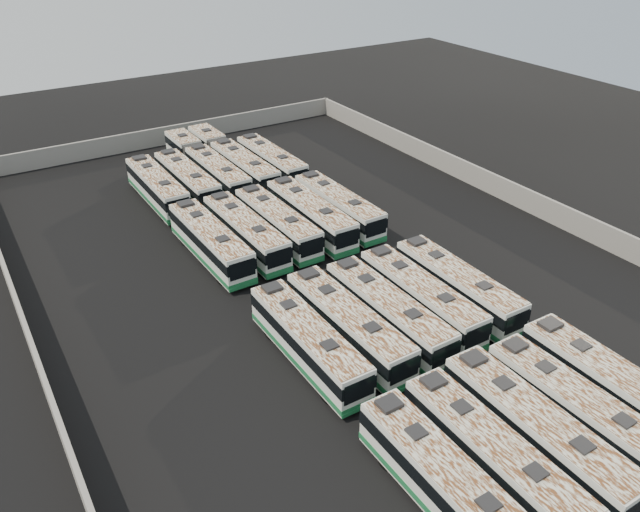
{
  "coord_description": "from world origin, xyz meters",
  "views": [
    {
      "loc": [
        -23.33,
        -35.48,
        26.48
      ],
      "look_at": [
        -0.69,
        0.86,
        1.6
      ],
      "focal_mm": 35.0,
      "sensor_mm": 36.0,
      "label": 1
    }
  ],
  "objects": [
    {
      "name": "bus_back_far_right",
      "position": [
        5.44,
        20.58,
        1.66
      ],
      "size": [
        2.57,
        11.58,
        3.25
      ],
      "rotation": [
        0.0,
        0.0,
        0.01
      ],
      "color": "silver",
      "rests_on": "ground"
    },
    {
      "name": "bus_front_right",
      "position": [
        2.32,
        -21.35,
        1.65
      ],
      "size": [
        2.6,
        11.52,
        3.24
      ],
      "rotation": [
        0.0,
        0.0,
        0.01
      ],
      "color": "silver",
      "rests_on": "ground"
    },
    {
      "name": "bus_midfront_right",
      "position": [
        2.22,
        -7.98,
        1.66
      ],
      "size": [
        2.5,
        11.54,
        3.25
      ],
      "rotation": [
        0.0,
        0.0,
        -0.01
      ],
      "color": "silver",
      "rests_on": "ground"
    },
    {
      "name": "ground",
      "position": [
        0.0,
        0.0,
        0.0
      ],
      "size": [
        140.0,
        140.0,
        0.0
      ],
      "primitive_type": "plane",
      "color": "black",
      "rests_on": "ground"
    },
    {
      "name": "bus_back_right",
      "position": [
        2.18,
        23.59,
        1.67
      ],
      "size": [
        2.68,
        18.06,
        3.27
      ],
      "rotation": [
        0.0,
        0.0,
        0.01
      ],
      "color": "silver",
      "rests_on": "ground"
    },
    {
      "name": "bus_midback_right",
      "position": [
        2.35,
        7.36,
        1.72
      ],
      "size": [
        2.61,
        11.94,
        3.36
      ],
      "rotation": [
        0.0,
        0.0,
        -0.01
      ],
      "color": "silver",
      "rests_on": "ground"
    },
    {
      "name": "bus_midfront_far_right",
      "position": [
        5.48,
        -8.25,
        1.66
      ],
      "size": [
        2.51,
        11.56,
        3.25
      ],
      "rotation": [
        0.0,
        0.0,
        -0.01
      ],
      "color": "silver",
      "rests_on": "ground"
    },
    {
      "name": "bus_midback_left",
      "position": [
        -3.99,
        7.52,
        1.68
      ],
      "size": [
        2.66,
        11.73,
        3.29
      ],
      "rotation": [
        0.0,
        0.0,
        0.02
      ],
      "color": "silver",
      "rests_on": "ground"
    },
    {
      "name": "perimeter_wall",
      "position": [
        0.0,
        0.0,
        1.1
      ],
      "size": [
        45.2,
        73.2,
        2.2
      ],
      "color": "gray",
      "rests_on": "ground"
    },
    {
      "name": "bus_midback_far_left",
      "position": [
        -7.2,
        7.51,
        1.7
      ],
      "size": [
        2.68,
        11.85,
        3.33
      ],
      "rotation": [
        0.0,
        0.0,
        0.02
      ],
      "color": "silver",
      "rests_on": "ground"
    },
    {
      "name": "bus_back_center",
      "position": [
        -0.82,
        23.62,
        1.65
      ],
      "size": [
        2.47,
        17.78,
        3.22
      ],
      "rotation": [
        0.0,
        0.0,
        0.0
      ],
      "color": "silver",
      "rests_on": "ground"
    },
    {
      "name": "bus_midfront_center",
      "position": [
        -0.91,
        -8.25,
        1.68
      ],
      "size": [
        2.6,
        11.7,
        3.29
      ],
      "rotation": [
        0.0,
        0.0,
        0.01
      ],
      "color": "silver",
      "rests_on": "ground"
    },
    {
      "name": "bus_back_far_left",
      "position": [
        -7.22,
        20.49,
        1.68
      ],
      "size": [
        2.51,
        11.68,
        3.29
      ],
      "rotation": [
        0.0,
        0.0,
        0.0
      ],
      "color": "silver",
      "rests_on": "ground"
    },
    {
      "name": "bus_front_far_right",
      "position": [
        5.52,
        -21.27,
        1.71
      ],
      "size": [
        2.62,
        11.87,
        3.34
      ],
      "rotation": [
        0.0,
        0.0,
        -0.01
      ],
      "color": "silver",
      "rests_on": "ground"
    },
    {
      "name": "bus_midfront_far_left",
      "position": [
        -7.17,
        -8.1,
        1.66
      ],
      "size": [
        2.47,
        11.53,
        3.25
      ],
      "rotation": [
        0.0,
        0.0,
        -0.0
      ],
      "color": "silver",
      "rests_on": "ground"
    },
    {
      "name": "bus_midback_center",
      "position": [
        -0.89,
        7.6,
        1.66
      ],
      "size": [
        2.57,
        11.56,
        3.25
      ],
      "rotation": [
        0.0,
        0.0,
        0.01
      ],
      "color": "silver",
      "rests_on": "ground"
    },
    {
      "name": "bus_back_left",
      "position": [
        -4.07,
        20.61,
        1.68
      ],
      "size": [
        2.61,
        11.69,
        3.28
      ],
      "rotation": [
        0.0,
        0.0,
        0.01
      ],
      "color": "silver",
      "rests_on": "ground"
    },
    {
      "name": "bus_midback_far_right",
      "position": [
        5.48,
        7.57,
        1.67
      ],
      "size": [
        2.58,
        11.59,
        3.26
      ],
      "rotation": [
        0.0,
        0.0,
        0.01
      ],
      "color": "silver",
      "rests_on": "ground"
    },
    {
      "name": "bus_front_center",
      "position": [
        -0.94,
        -21.27,
        1.73
      ],
      "size": [
        2.69,
        12.01,
        3.38
      ],
      "rotation": [
        0.0,
        0.0,
        -0.01
      ],
      "color": "silver",
      "rests_on": "ground"
    },
    {
      "name": "bus_front_left",
      "position": [
        -4.07,
        -21.22,
        1.66
      ],
      "size": [
        2.52,
        11.53,
        3.24
      ],
      "rotation": [
        0.0,
        0.0,
        -0.01
      ],
      "color": "silver",
      "rests_on": "ground"
    },
    {
      "name": "bus_midfront_left",
      "position": [
        -4.04,
        -8.04,
        1.69
      ],
      "size": [
        2.7,
        11.79,
        3.31
      ],
      "rotation": [
        0.0,
        0.0,
        0.02
      ],
      "color": "silver",
      "rests_on": "ground"
    },
    {
      "name": "bus_front_far_left",
      "position": [
        -7.23,
        -21.32,
        1.66
      ],
      "size": [
        2.48,
        11.51,
        3.24
      ],
      "rotation": [
        0.0,
        0.0,
        -0.0
      ],
      "color": "silver",
      "rests_on": "ground"
    }
  ]
}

